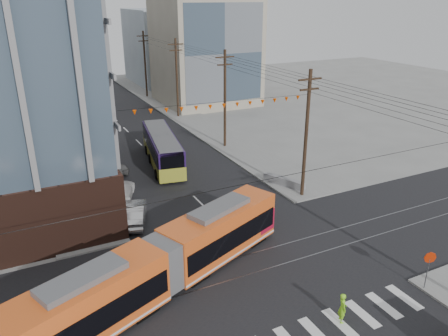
% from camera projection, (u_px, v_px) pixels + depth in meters
% --- Properties ---
extents(ground, '(160.00, 160.00, 0.00)m').
position_uv_depth(ground, '(295.00, 295.00, 25.54)').
color(ground, slate).
extents(bg_bldg_ne_near, '(14.00, 14.00, 16.00)m').
position_uv_depth(bg_bldg_ne_near, '(205.00, 52.00, 69.18)').
color(bg_bldg_ne_near, gray).
rests_on(bg_bldg_ne_near, ground).
extents(bg_bldg_ne_far, '(16.00, 16.00, 14.00)m').
position_uv_depth(bg_bldg_ne_far, '(173.00, 46.00, 87.01)').
color(bg_bldg_ne_far, '#8C99A5').
rests_on(bg_bldg_ne_far, ground).
extents(utility_pole_far, '(0.30, 0.30, 11.00)m').
position_uv_depth(utility_pole_far, '(145.00, 65.00, 73.62)').
color(utility_pole_far, black).
rests_on(utility_pole_far, ground).
extents(streetcar, '(18.46, 9.60, 3.63)m').
position_uv_depth(streetcar, '(162.00, 265.00, 25.27)').
color(streetcar, '#E1581D').
rests_on(streetcar, ground).
extents(city_bus, '(4.53, 12.02, 3.33)m').
position_uv_depth(city_bus, '(162.00, 148.00, 45.02)').
color(city_bus, '#2A154D').
rests_on(city_bus, ground).
extents(parked_car_silver, '(3.20, 5.06, 1.57)m').
position_uv_depth(parked_car_silver, '(134.00, 213.00, 33.51)').
color(parked_car_silver, '#A5A5A5').
rests_on(parked_car_silver, ground).
extents(parked_car_white, '(3.93, 5.69, 1.53)m').
position_uv_depth(parked_car_white, '(120.00, 192.00, 37.20)').
color(parked_car_white, silver).
rests_on(parked_car_white, ground).
extents(parked_car_grey, '(3.71, 5.60, 1.43)m').
position_uv_depth(parked_car_grey, '(106.00, 166.00, 42.95)').
color(parked_car_grey, '#616161').
rests_on(parked_car_grey, ground).
extents(pedestrian, '(0.64, 0.76, 1.77)m').
position_uv_depth(pedestrian, '(342.00, 308.00, 23.19)').
color(pedestrian, '#84DB20').
rests_on(pedestrian, ground).
extents(stop_sign, '(0.97, 0.97, 2.43)m').
position_uv_depth(stop_sign, '(427.00, 272.00, 25.60)').
color(stop_sign, '#B02104').
rests_on(stop_sign, ground).
extents(jersey_barrier, '(2.57, 4.17, 0.83)m').
position_uv_depth(jersey_barrier, '(284.00, 182.00, 40.06)').
color(jersey_barrier, slate).
rests_on(jersey_barrier, ground).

